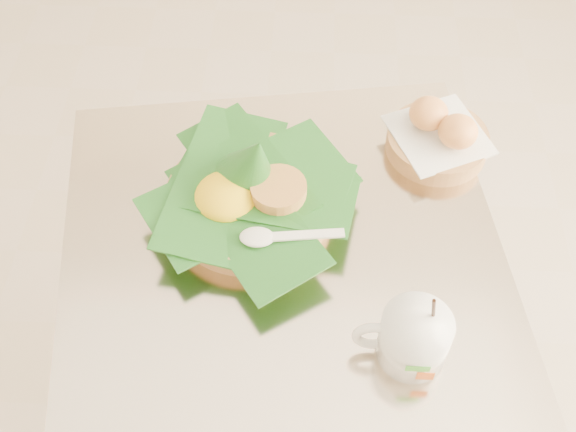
{
  "coord_description": "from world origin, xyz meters",
  "views": [
    {
      "loc": [
        0.15,
        -0.68,
        1.7
      ],
      "look_at": [
        0.12,
        -0.01,
        0.82
      ],
      "focal_mm": 45.0,
      "sensor_mm": 36.0,
      "label": 1
    }
  ],
  "objects_px": {
    "rice_basket": "(249,191)",
    "coffee_mug": "(412,337)",
    "cafe_table": "(283,316)",
    "bread_basket": "(439,136)"
  },
  "relations": [
    {
      "from": "rice_basket",
      "to": "bread_basket",
      "type": "xyz_separation_m",
      "value": [
        0.32,
        0.15,
        -0.01
      ]
    },
    {
      "from": "cafe_table",
      "to": "coffee_mug",
      "type": "relative_size",
      "value": 4.64
    },
    {
      "from": "rice_basket",
      "to": "coffee_mug",
      "type": "relative_size",
      "value": 1.96
    },
    {
      "from": "coffee_mug",
      "to": "bread_basket",
      "type": "bearing_deg",
      "value": 79.96
    },
    {
      "from": "bread_basket",
      "to": "coffee_mug",
      "type": "distance_m",
      "value": 0.41
    },
    {
      "from": "cafe_table",
      "to": "bread_basket",
      "type": "distance_m",
      "value": 0.43
    },
    {
      "from": "rice_basket",
      "to": "coffee_mug",
      "type": "distance_m",
      "value": 0.35
    },
    {
      "from": "rice_basket",
      "to": "coffee_mug",
      "type": "height_order",
      "value": "coffee_mug"
    },
    {
      "from": "rice_basket",
      "to": "coffee_mug",
      "type": "xyz_separation_m",
      "value": [
        0.25,
        -0.25,
        0.0
      ]
    },
    {
      "from": "bread_basket",
      "to": "rice_basket",
      "type": "bearing_deg",
      "value": -154.88
    }
  ]
}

